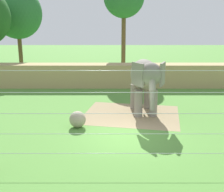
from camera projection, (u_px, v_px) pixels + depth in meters
ground_plane at (126, 136)px, 13.41m from camera, size 120.00×120.00×0.00m
dirt_patch at (130, 114)px, 16.62m from camera, size 6.26×5.51×0.01m
embankment_wall at (119, 75)px, 23.89m from camera, size 36.00×1.80×1.93m
elephant at (144, 78)px, 16.26m from camera, size 1.91×4.41×3.27m
enrichment_ball at (77, 119)px, 14.47m from camera, size 0.85×0.85×0.85m
cable_fence at (131, 121)px, 9.76m from camera, size 11.11×0.27×3.85m
tree_behind_wall at (16, 13)px, 29.90m from camera, size 5.19×5.19×9.06m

